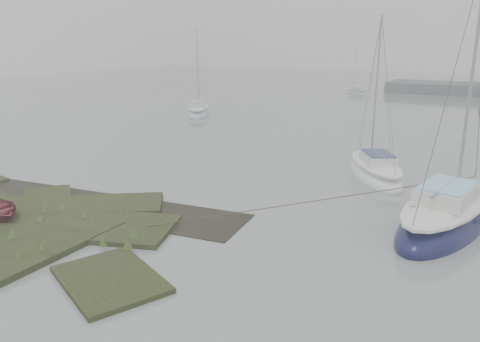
# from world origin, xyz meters

# --- Properties ---
(ground) EXTENTS (160.00, 160.00, 0.00)m
(ground) POSITION_xyz_m (0.00, 30.00, 0.00)
(ground) COLOR slate
(ground) RESTS_ON ground
(sailboat_main) EXTENTS (4.14, 8.29, 11.18)m
(sailboat_main) POSITION_xyz_m (8.76, 9.02, 0.35)
(sailboat_main) COLOR #0E0F34
(sailboat_main) RESTS_ON ground
(sailboat_white) EXTENTS (4.94, 6.44, 8.84)m
(sailboat_white) POSITION_xyz_m (4.77, 14.50, 0.27)
(sailboat_white) COLOR white
(sailboat_white) RESTS_ON ground
(sailboat_far_a) EXTENTS (4.92, 6.45, 8.84)m
(sailboat_far_a) POSITION_xyz_m (-15.53, 28.44, 0.27)
(sailboat_far_a) COLOR silver
(sailboat_far_a) RESTS_ON ground
(sailboat_far_c) EXTENTS (4.20, 3.89, 6.10)m
(sailboat_far_c) POSITION_xyz_m (-7.31, 55.46, 0.19)
(sailboat_far_c) COLOR silver
(sailboat_far_c) RESTS_ON ground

